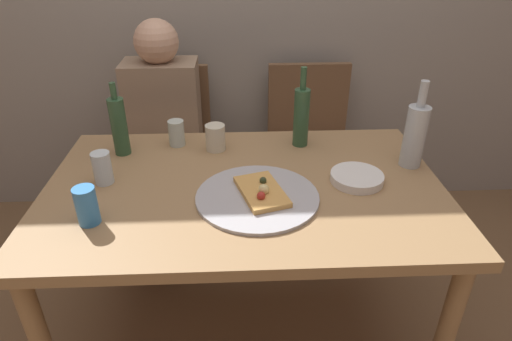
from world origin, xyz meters
name	(u,v)px	position (x,y,z in m)	size (l,w,h in m)	color
ground_plane	(247,331)	(0.00, 0.00, 0.00)	(8.00, 8.00, 0.00)	brown
dining_table	(245,204)	(0.00, 0.00, 0.66)	(1.39, 0.88, 0.75)	#99754C
pizza_tray	(257,197)	(0.04, -0.09, 0.75)	(0.41, 0.41, 0.01)	#ADADB2
pizza_slice_last	(262,191)	(0.06, -0.09, 0.77)	(0.19, 0.25, 0.05)	tan
wine_bottle	(415,135)	(0.63, 0.11, 0.87)	(0.08, 0.08, 0.33)	#B2BCC1
beer_bottle	(119,126)	(-0.47, 0.26, 0.87)	(0.06, 0.06, 0.29)	#2D5133
water_bottle	(301,116)	(0.24, 0.31, 0.88)	(0.06, 0.06, 0.32)	#2D5133
tumbler_near	(215,137)	(-0.11, 0.28, 0.80)	(0.08, 0.08, 0.11)	beige
tumbler_far	(177,133)	(-0.27, 0.33, 0.80)	(0.06, 0.06, 0.11)	#B7C6BC
wine_glass	(102,168)	(-0.49, 0.03, 0.81)	(0.06, 0.06, 0.12)	silver
soda_can	(87,206)	(-0.48, -0.20, 0.81)	(0.07, 0.07, 0.12)	#337AC1
plate_stack	(357,178)	(0.40, 0.00, 0.76)	(0.19, 0.19, 0.03)	white
chair_left	(169,142)	(-0.39, 0.84, 0.51)	(0.44, 0.44, 0.90)	brown
chair_right	(309,139)	(0.37, 0.84, 0.51)	(0.44, 0.44, 0.90)	brown
guest_in_sweater	(163,132)	(-0.39, 0.69, 0.64)	(0.36, 0.56, 1.17)	#937A60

